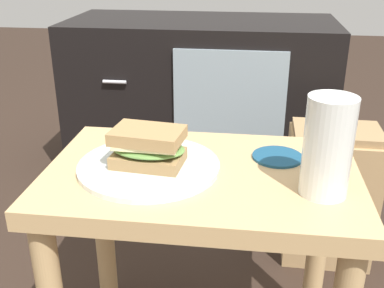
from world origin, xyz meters
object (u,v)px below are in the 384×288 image
object	(u,v)px
tv_cabinet	(201,97)
beer_glass	(328,148)
sandwich_front	(148,147)
paper_bag	(329,194)
plate	(149,166)
coaster	(277,157)

from	to	relation	value
tv_cabinet	beer_glass	size ratio (longest dim) A/B	5.87
sandwich_front	paper_bag	bearing A→B (deg)	46.96
beer_glass	plate	bearing A→B (deg)	170.69
sandwich_front	coaster	distance (m)	0.25
paper_bag	sandwich_front	bearing A→B (deg)	-133.04
beer_glass	coaster	distance (m)	0.16
tv_cabinet	beer_glass	xyz separation A→B (m)	(0.31, -1.00, 0.25)
plate	beer_glass	distance (m)	0.31
paper_bag	plate	bearing A→B (deg)	-133.04
sandwich_front	beer_glass	size ratio (longest dim) A/B	0.86
coaster	paper_bag	bearing A→B (deg)	64.03
tv_cabinet	paper_bag	world-z (taller)	tv_cabinet
coaster	plate	bearing A→B (deg)	-161.75
paper_bag	beer_glass	bearing A→B (deg)	-102.50
plate	coaster	xyz separation A→B (m)	(0.23, 0.08, -0.00)
beer_glass	paper_bag	bearing A→B (deg)	77.50
tv_cabinet	coaster	distance (m)	0.93
plate	coaster	distance (m)	0.24
sandwich_front	tv_cabinet	bearing A→B (deg)	90.81
tv_cabinet	plate	world-z (taller)	tv_cabinet
tv_cabinet	coaster	world-z (taller)	tv_cabinet
tv_cabinet	beer_glass	world-z (taller)	beer_glass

